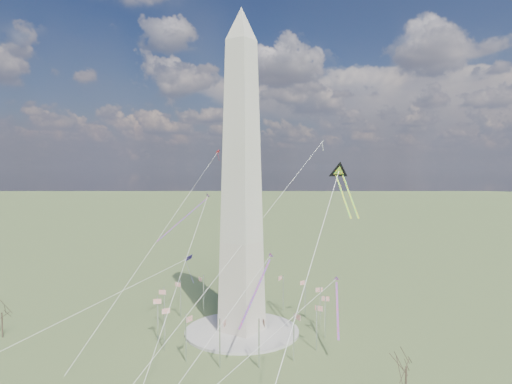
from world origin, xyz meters
The scene contains 13 objects.
ground centered at (0.00, 0.00, 0.00)m, with size 2000.00×2000.00×0.00m, color #516633.
plaza centered at (0.00, 0.00, 0.40)m, with size 36.00×36.00×0.80m, color #A6A398.
washington_monument centered at (0.00, 0.00, 47.95)m, with size 15.56×15.56×100.00m.
flagpole_ring centered at (0.00, 0.00, 7.27)m, with size 54.40×54.40×13.00m.
tree_near centered at (55.72, -17.55, 9.79)m, with size 7.85×7.85×13.74m.
tree_far centered at (-58.68, -44.02, 8.32)m, with size 6.67×6.67×11.68m.
kite_delta_black centered at (31.33, 2.82, 50.04)m, with size 13.91×16.11×14.33m.
kite_diamond_purple centered at (-26.90, 5.40, 18.81)m, with size 2.34×3.55×10.69m.
kite_streamer_left centered at (13.06, -9.25, 20.72)m, with size 5.76×22.94×15.88m.
kite_streamer_mid centered at (-16.10, -5.61, 37.83)m, with size 5.28×20.19×13.99m.
kite_streamer_right centered at (29.43, 6.24, 13.59)m, with size 9.14×17.47×12.92m.
kite_small_red centered at (-36.91, 35.11, 58.16)m, with size 1.37×2.14×4.72m.
kite_small_white centered at (4.67, 48.43, 61.71)m, with size 1.71×1.49×4.40m.
Camera 1 is at (81.52, -115.47, 52.04)m, focal length 32.00 mm.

